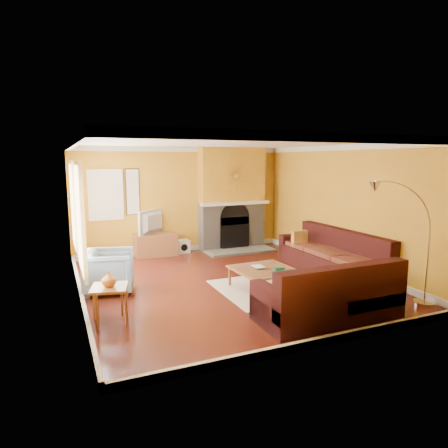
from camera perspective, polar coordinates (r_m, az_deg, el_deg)
name	(u,v)px	position (r m, az deg, el deg)	size (l,w,h in m)	color
floor	(228,283)	(7.93, 0.56, -8.37)	(5.50, 6.00, 0.02)	#602014
ceiling	(228,142)	(7.57, 0.59, 11.66)	(5.50, 6.00, 0.02)	white
wall_back	(181,200)	(10.44, -6.13, 3.44)	(5.50, 0.02, 2.70)	gold
wall_front	(327,244)	(5.07, 14.47, -2.84)	(5.50, 0.02, 2.70)	gold
wall_left	(75,223)	(7.00, -20.56, 0.12)	(0.02, 6.00, 2.70)	gold
wall_right	(343,207)	(9.10, 16.70, 2.28)	(0.02, 6.00, 2.70)	gold
baseboard	(228,279)	(7.91, 0.56, -7.89)	(5.50, 6.00, 0.12)	white
crown_molding	(228,146)	(7.57, 0.59, 11.14)	(5.50, 6.00, 0.12)	white
window_left_near	(73,206)	(8.27, -20.81, 2.46)	(0.06, 1.22, 1.72)	white
window_left_far	(79,219)	(6.39, -20.01, 0.70)	(0.06, 1.22, 1.72)	white
window_back	(106,195)	(9.98, -16.56, 4.01)	(0.82, 0.06, 1.22)	white
wall_art	(133,192)	(10.08, -12.91, 4.49)	(0.34, 0.04, 1.14)	white
fireplace	(232,199)	(10.72, 1.13, 3.64)	(1.80, 0.40, 2.70)	gray
mantel	(236,203)	(10.51, 1.67, 2.99)	(1.92, 0.22, 0.08)	white
hearth	(240,251)	(10.44, 2.35, -3.86)	(1.80, 0.70, 0.06)	gray
sunburst	(236,176)	(10.47, 1.66, 6.80)	(0.70, 0.04, 0.70)	olive
rug	(282,287)	(7.71, 8.34, -8.85)	(2.40, 1.80, 0.02)	beige
sectional_sofa	(300,263)	(7.70, 10.82, -5.51)	(3.19, 3.87, 0.90)	#371112
coffee_table	(264,279)	(7.43, 5.73, -7.87)	(1.06, 1.06, 0.42)	white
media_console	(156,245)	(10.11, -9.71, -2.95)	(1.03, 0.46, 0.57)	#945B36
tv	(155,222)	(10.00, -9.80, 0.29)	(1.02, 0.13, 0.59)	black
subwoofer	(182,246)	(10.41, -5.97, -3.17)	(0.33, 0.33, 0.33)	white
armchair	(110,271)	(7.54, -16.02, -6.50)	(0.83, 0.86, 0.78)	gray
side_table	(110,305)	(6.19, -15.96, -11.03)	(0.51, 0.51, 0.56)	#945B36
vase	(109,279)	(6.07, -16.13, -7.55)	(0.22, 0.22, 0.23)	orange
book	(254,267)	(7.39, 4.28, -6.17)	(0.19, 0.25, 0.02)	white
arc_lamp	(404,247)	(6.86, 24.28, -3.00)	(1.32, 0.36, 2.06)	silver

